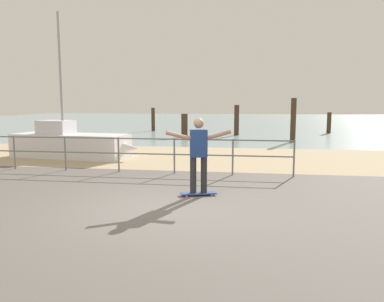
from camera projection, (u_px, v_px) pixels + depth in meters
name	position (u px, v px, depth m)	size (l,w,h in m)	color
ground_plane	(149.00, 227.00, 6.21)	(24.00, 10.00, 0.04)	#605B56
beach_strip	(205.00, 157.00, 14.05)	(24.00, 6.00, 0.04)	tan
sea_surface	(234.00, 121.00, 41.50)	(72.00, 50.00, 0.04)	#849EA3
railing_fence	(92.00, 149.00, 11.08)	(11.84, 0.05, 1.05)	slate
sailboat	(74.00, 144.00, 13.87)	(5.05, 1.96, 5.33)	silver
skateboard	(199.00, 193.00, 8.22)	(0.82, 0.44, 0.08)	#334C8C
skateboarder	(199.00, 151.00, 8.09)	(1.40, 0.54, 1.65)	#26262B
groyne_post_0	(153.00, 119.00, 26.84)	(0.26, 0.26, 1.69)	#422D1E
groyne_post_1	(184.00, 125.00, 22.17)	(0.38, 0.38, 1.40)	#422D1E
groyne_post_2	(237.00, 120.00, 23.22)	(0.31, 0.31, 1.92)	#422D1E
groyne_post_3	(293.00, 120.00, 19.34)	(0.28, 0.28, 2.30)	#422D1E
groyne_post_4	(329.00, 123.00, 24.90)	(0.28, 0.28, 1.42)	#422D1E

